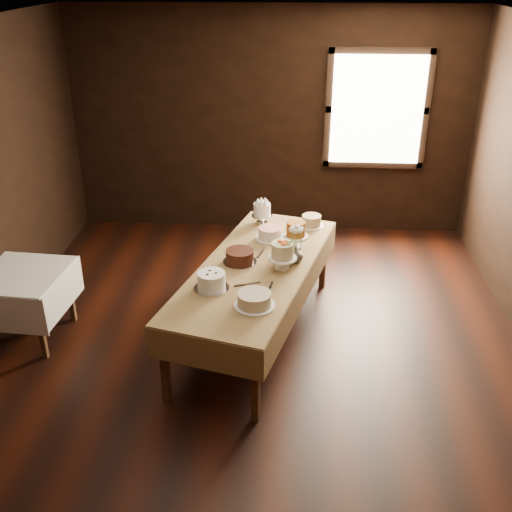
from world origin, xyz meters
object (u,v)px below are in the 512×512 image
object	(u,v)px
cake_server_e	(216,274)
flower_vase	(296,255)
display_table	(256,271)
cake_flowers	(282,257)
cake_server_d	(288,258)
cake_server_c	(263,251)
cake_lattice	(270,234)
cake_cream	(254,300)
cake_chocolate	(240,257)
cake_server_b	(269,292)
cake_server_a	(252,283)
side_table	(19,280)
cake_meringue	(262,214)
cake_caramel	(296,236)
cake_speckled	(311,221)
cake_swirl	(211,281)

from	to	relation	value
cake_server_e	flower_vase	distance (m)	0.76
display_table	cake_flowers	size ratio (longest dim) A/B	9.63
display_table	cake_server_d	bearing A→B (deg)	28.48
cake_server_c	cake_lattice	bearing A→B (deg)	2.00
cake_flowers	flower_vase	xyz separation A→B (m)	(0.12, 0.14, -0.04)
cake_cream	cake_lattice	bearing A→B (deg)	86.73
cake_chocolate	cake_server_c	distance (m)	0.33
cake_server_b	cake_server_e	bearing A→B (deg)	-111.30
cake_server_a	flower_vase	xyz separation A→B (m)	(0.37, 0.44, 0.07)
side_table	cake_lattice	size ratio (longest dim) A/B	2.64
cake_meringue	cake_server_e	world-z (taller)	cake_meringue
display_table	cake_flowers	world-z (taller)	cake_flowers
display_table	cake_lattice	world-z (taller)	cake_lattice
cake_caramel	cake_server_c	xyz separation A→B (m)	(-0.31, -0.10, -0.12)
cake_speckled	cake_cream	world-z (taller)	cake_speckled
cake_lattice	cake_server_c	xyz separation A→B (m)	(-0.06, -0.28, -0.05)
cake_server_d	flower_vase	bearing A→B (deg)	-62.24
cake_speckled	cake_server_a	bearing A→B (deg)	-112.73
cake_meringue	cake_server_d	world-z (taller)	cake_meringue
display_table	cake_flowers	bearing A→B (deg)	-10.14
cake_lattice	cake_swirl	world-z (taller)	cake_swirl
side_table	cake_server_a	world-z (taller)	cake_server_a
side_table	flower_vase	size ratio (longest dim) A/B	5.90
side_table	cake_server_e	xyz separation A→B (m)	(1.83, -0.05, 0.15)
cake_server_d	cake_lattice	bearing A→B (deg)	94.26
display_table	side_table	size ratio (longest dim) A/B	2.98
cake_lattice	cake_caramel	bearing A→B (deg)	-35.80
cake_caramel	cake_server_c	world-z (taller)	cake_caramel
side_table	cake_meringue	size ratio (longest dim) A/B	3.77
side_table	cake_cream	bearing A→B (deg)	-14.09
cake_swirl	cake_server_c	distance (m)	0.85
side_table	flower_vase	distance (m)	2.56
cake_flowers	cake_cream	distance (m)	0.69
side_table	cake_server_b	size ratio (longest dim) A/B	3.62
side_table	cake_flowers	world-z (taller)	cake_flowers
cake_meringue	cake_swirl	distance (m)	1.46
display_table	flower_vase	xyz separation A→B (m)	(0.36, 0.10, 0.13)
cake_swirl	cake_server_a	size ratio (longest dim) A/B	1.29
cake_server_b	flower_vase	size ratio (longest dim) A/B	1.63
cake_flowers	cake_server_b	distance (m)	0.45
display_table	cake_server_a	world-z (taller)	cake_server_a
side_table	cake_cream	size ratio (longest dim) A/B	2.59
display_table	cake_chocolate	size ratio (longest dim) A/B	7.21
display_table	cake_server_b	bearing A→B (deg)	-73.64
cake_server_e	cake_cream	bearing A→B (deg)	-15.67
cake_meringue	cake_lattice	size ratio (longest dim) A/B	0.70
display_table	cake_cream	xyz separation A→B (m)	(0.03, -0.70, 0.11)
side_table	cake_cream	distance (m)	2.29
cake_chocolate	cake_server_e	distance (m)	0.32
cake_server_b	flower_vase	xyz separation A→B (m)	(0.22, 0.57, 0.07)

